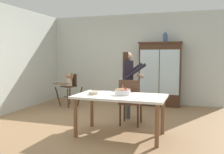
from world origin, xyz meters
TOP-DOWN VIEW (x-y plane):
  - ground_plane at (0.00, 0.00)m, footprint 6.24×6.24m
  - wall_back at (0.00, 2.63)m, footprint 5.32×0.06m
  - china_cabinet at (0.89, 2.37)m, footprint 1.23×0.48m
  - ceramic_vase at (1.02, 2.37)m, footprint 0.13×0.13m
  - high_chair_with_toddler at (-1.58, 1.48)m, footprint 0.75×0.82m
  - adult_person at (0.34, 0.72)m, footprint 0.63×0.62m
  - dining_table at (0.50, -0.52)m, footprint 1.64×0.93m
  - birthday_cake at (0.54, -0.47)m, footprint 0.28×0.28m
  - serving_bowl at (0.02, -0.60)m, footprint 0.18×0.18m
  - dining_chair_far_side at (0.53, 0.14)m, footprint 0.45×0.45m

SIDE VIEW (x-z plane):
  - ground_plane at x=0.00m, z-range 0.00..0.00m
  - dining_chair_far_side at x=0.53m, z-range 0.08..1.04m
  - dining_table at x=0.50m, z-range 0.28..1.02m
  - high_chair_with_toddler at x=-1.58m, z-range 0.18..1.13m
  - serving_bowl at x=0.02m, z-range 0.74..0.79m
  - birthday_cake at x=0.54m, z-range 0.70..0.89m
  - china_cabinet at x=0.89m, z-range 0.01..1.84m
  - adult_person at x=0.34m, z-range 0.20..1.73m
  - wall_back at x=0.00m, z-range 0.00..2.70m
  - ceramic_vase at x=1.02m, z-range 1.82..2.09m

